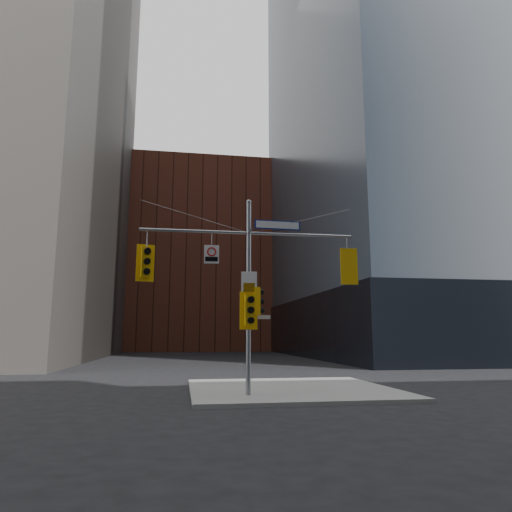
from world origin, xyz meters
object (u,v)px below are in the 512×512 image
object	(u,v)px
signal_assembly	(249,275)
traffic_light_pole_front	(250,310)
traffic_light_east_arm	(348,267)
street_sign_blade	(278,225)
regulatory_sign_arm	(212,254)
traffic_light_pole_side	(257,301)
traffic_light_west_arm	(146,262)

from	to	relation	value
signal_assembly	traffic_light_pole_front	size ratio (longest dim) A/B	5.87
signal_assembly	traffic_light_east_arm	size ratio (longest dim) A/B	5.76
signal_assembly	traffic_light_pole_front	distance (m)	1.34
street_sign_blade	regulatory_sign_arm	distance (m)	2.75
traffic_light_east_arm	traffic_light_pole_side	distance (m)	3.76
traffic_light_west_arm	traffic_light_pole_front	distance (m)	4.09
traffic_light_pole_side	traffic_light_pole_front	distance (m)	0.55
street_sign_blade	traffic_light_pole_front	bearing A→B (deg)	-169.14
signal_assembly	traffic_light_pole_front	bearing A→B (deg)	-90.09
traffic_light_west_arm	street_sign_blade	world-z (taller)	street_sign_blade
traffic_light_west_arm	traffic_light_pole_side	size ratio (longest dim) A/B	1.33
traffic_light_pole_front	street_sign_blade	xyz separation A→B (m)	(1.10, 0.27, 3.24)
traffic_light_west_arm	traffic_light_pole_front	size ratio (longest dim) A/B	0.99
signal_assembly	traffic_light_pole_side	size ratio (longest dim) A/B	7.88
traffic_light_east_arm	regulatory_sign_arm	xyz separation A→B (m)	(-5.21, -0.02, 0.37)
traffic_light_west_arm	street_sign_blade	distance (m)	5.06
traffic_light_pole_side	regulatory_sign_arm	world-z (taller)	regulatory_sign_arm
signal_assembly	traffic_light_east_arm	distance (m)	3.85
traffic_light_pole_side	street_sign_blade	world-z (taller)	street_sign_blade
traffic_light_pole_front	regulatory_sign_arm	size ratio (longest dim) A/B	1.99
signal_assembly	traffic_light_pole_side	world-z (taller)	signal_assembly
traffic_light_east_arm	traffic_light_pole_front	distance (m)	4.20
traffic_light_pole_side	traffic_light_pole_front	size ratio (longest dim) A/B	0.74
traffic_light_west_arm	regulatory_sign_arm	bearing A→B (deg)	-14.34
traffic_light_east_arm	traffic_light_pole_front	xyz separation A→B (m)	(-3.84, -0.27, -1.69)
street_sign_blade	traffic_light_east_arm	bearing A→B (deg)	-2.92
traffic_light_east_arm	traffic_light_pole_front	size ratio (longest dim) A/B	1.02
signal_assembly	traffic_light_west_arm	size ratio (longest dim) A/B	5.92
signal_assembly	street_sign_blade	size ratio (longest dim) A/B	4.49
traffic_light_east_arm	regulatory_sign_arm	size ratio (longest dim) A/B	2.03
traffic_light_west_arm	traffic_light_pole_front	bearing A→B (deg)	-17.83
traffic_light_pole_side	traffic_light_pole_front	xyz separation A→B (m)	(-0.32, -0.28, -0.35)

